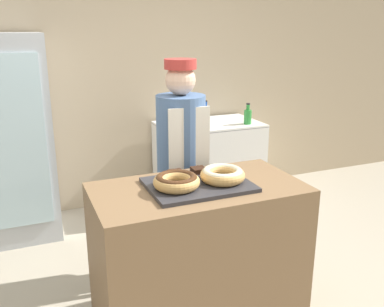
% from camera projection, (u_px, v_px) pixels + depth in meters
% --- Properties ---
extents(wall_back, '(8.00, 0.06, 2.70)m').
position_uv_depth(wall_back, '(115.00, 77.00, 4.33)').
color(wall_back, tan).
rests_on(wall_back, ground_plane).
extents(display_counter, '(1.27, 0.67, 0.92)m').
position_uv_depth(display_counter, '(198.00, 255.00, 2.70)').
color(display_counter, brown).
rests_on(display_counter, ground_plane).
extents(serving_tray, '(0.61, 0.46, 0.02)m').
position_uv_depth(serving_tray, '(198.00, 185.00, 2.56)').
color(serving_tray, '#2D2D33').
rests_on(serving_tray, display_counter).
extents(donut_chocolate_glaze, '(0.27, 0.27, 0.08)m').
position_uv_depth(donut_chocolate_glaze, '(177.00, 181.00, 2.47)').
color(donut_chocolate_glaze, tan).
rests_on(donut_chocolate_glaze, serving_tray).
extents(donut_light_glaze, '(0.27, 0.27, 0.08)m').
position_uv_depth(donut_light_glaze, '(222.00, 174.00, 2.58)').
color(donut_light_glaze, tan).
rests_on(donut_light_glaze, serving_tray).
extents(brownie_back_left, '(0.09, 0.09, 0.03)m').
position_uv_depth(brownie_back_left, '(176.00, 173.00, 2.68)').
color(brownie_back_left, black).
rests_on(brownie_back_left, serving_tray).
extents(brownie_back_right, '(0.09, 0.09, 0.03)m').
position_uv_depth(brownie_back_right, '(199.00, 170.00, 2.74)').
color(brownie_back_right, black).
rests_on(brownie_back_right, serving_tray).
extents(baker_person, '(0.35, 0.35, 1.63)m').
position_uv_depth(baker_person, '(181.00, 165.00, 3.15)').
color(baker_person, '#4C4C51').
rests_on(baker_person, ground_plane).
extents(beverage_fridge, '(0.72, 0.66, 1.80)m').
position_uv_depth(beverage_fridge, '(8.00, 140.00, 3.72)').
color(beverage_fridge, '#ADB2B7').
rests_on(beverage_fridge, ground_plane).
extents(chest_freezer, '(1.05, 0.65, 0.88)m').
position_uv_depth(chest_freezer, '(209.00, 163.00, 4.57)').
color(chest_freezer, white).
rests_on(chest_freezer, ground_plane).
extents(bottle_green, '(0.08, 0.08, 0.22)m').
position_uv_depth(bottle_green, '(248.00, 116.00, 4.38)').
color(bottle_green, '#2D8C38').
rests_on(bottle_green, chest_freezer).
extents(bottle_blue, '(0.07, 0.07, 0.22)m').
position_uv_depth(bottle_blue, '(206.00, 113.00, 4.51)').
color(bottle_blue, '#1E4CB2').
rests_on(bottle_blue, chest_freezer).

